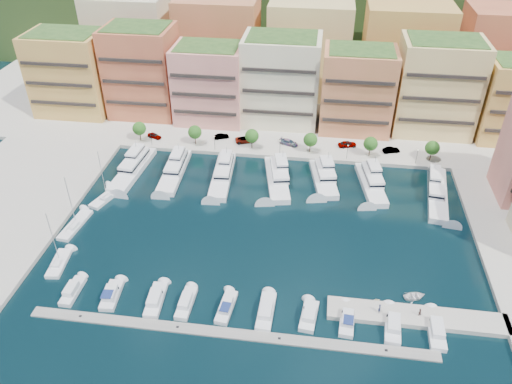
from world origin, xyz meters
The scene contains 57 objects.
ground centered at (0.00, 0.00, 0.00)m, with size 400.00×400.00×0.00m, color black.
north_quay centered at (0.00, 62.00, 0.00)m, with size 220.00×64.00×2.00m, color #9E998E.
hillside centered at (0.00, 110.00, 0.00)m, with size 240.00×40.00×58.00m, color #1D3315.
south_pontoon centered at (-3.00, -30.00, 0.00)m, with size 72.00×2.20×0.35m, color gray.
finger_pier centered at (30.00, -22.00, 0.00)m, with size 32.00×5.00×2.00m, color #9E998E.
apartment_0 centered at (-66.00, 49.99, 13.31)m, with size 22.00×16.50×24.80m.
apartment_1 centered at (-44.00, 51.99, 14.31)m, with size 20.00×16.50×26.80m.
apartment_2 centered at (-23.00, 49.99, 12.31)m, with size 20.00×15.50×22.80m.
apartment_3 centered at (-2.00, 51.99, 13.81)m, with size 22.00×16.50×25.80m.
apartment_4 centered at (20.00, 49.99, 12.81)m, with size 20.00×15.50×23.80m.
apartment_5 centered at (42.00, 51.99, 14.31)m, with size 22.00×16.50×26.80m.
backblock_0 centered at (-55.00, 74.00, 16.00)m, with size 26.00×18.00×30.00m, color #F8EDC0.
backblock_1 centered at (-25.00, 74.00, 16.00)m, with size 26.00×18.00×30.00m, color #DF7953.
backblock_2 centered at (5.00, 74.00, 16.00)m, with size 26.00×18.00×30.00m, color #EACB7C.
backblock_3 centered at (35.00, 74.00, 16.00)m, with size 26.00×18.00×30.00m, color gold.
backblock_4 centered at (65.00, 74.00, 16.00)m, with size 26.00×18.00×30.00m, color #CC6F44.
tree_0 centered at (-40.00, 33.50, 4.74)m, with size 3.80×3.80×5.65m.
tree_1 centered at (-24.00, 33.50, 4.74)m, with size 3.80×3.80×5.65m.
tree_2 centered at (-8.00, 33.50, 4.74)m, with size 3.80×3.80×5.65m.
tree_3 centered at (8.00, 33.50, 4.74)m, with size 3.80×3.80×5.65m.
tree_4 centered at (24.00, 33.50, 4.74)m, with size 3.80×3.80×5.65m.
tree_5 centered at (40.00, 33.50, 4.74)m, with size 3.80×3.80×5.65m.
lamppost_0 centered at (-36.00, 31.20, 3.83)m, with size 0.30×0.30×4.20m.
lamppost_1 centered at (-18.00, 31.20, 3.83)m, with size 0.30×0.30×4.20m.
lamppost_2 centered at (0.00, 31.20, 3.83)m, with size 0.30×0.30×4.20m.
lamppost_3 centered at (18.00, 31.20, 3.83)m, with size 0.30×0.30×4.20m.
lamppost_4 centered at (36.00, 31.20, 3.83)m, with size 0.30×0.30×4.20m.
yacht_0 centered at (-37.12, 19.19, 1.21)m, with size 6.29×21.70×7.30m.
yacht_1 centered at (-26.14, 19.52, 1.09)m, with size 5.43×20.74×7.30m.
yacht_2 centered at (-13.45, 19.36, 1.21)m, with size 5.81×21.28×7.30m.
yacht_3 centered at (0.49, 19.76, 1.21)m, with size 8.57×20.71×7.30m.
yacht_4 centered at (12.16, 21.19, 1.09)m, with size 8.08×17.60×7.30m.
yacht_5 centered at (23.92, 20.57, 1.21)m, with size 7.52×18.90×7.30m.
yacht_6 centered at (39.62, 18.63, 1.21)m, with size 7.18×22.99×7.30m.
cruiser_0 centered at (-33.90, -24.58, 0.55)m, with size 2.39×7.44×2.55m.
cruiser_1 centered at (-26.21, -24.60, 0.57)m, with size 3.39×7.67×2.66m.
cruiser_2 centered at (-17.66, -24.59, 0.55)m, with size 3.27×8.63×2.55m.
cruiser_3 centered at (-11.84, -24.59, 0.55)m, with size 2.59×7.91×2.55m.
cruiser_4 centered at (-4.31, -24.60, 0.57)m, with size 3.09×8.01×2.66m.
cruiser_5 centered at (3.02, -24.60, 0.55)m, with size 2.96×8.97×2.55m.
cruiser_6 centered at (10.78, -24.58, 0.55)m, with size 3.45×7.32×2.55m.
cruiser_7 centered at (17.54, -24.60, 0.57)m, with size 3.02×7.65×2.66m.
cruiser_8 centered at (25.51, -24.59, 0.55)m, with size 3.43×8.67×2.55m.
cruiser_9 centered at (32.87, -24.60, 0.55)m, with size 2.97×9.06×2.55m.
sailboat_2 centered at (-39.44, 5.99, 0.31)m, with size 5.64×10.12×13.20m.
sailboat_0 centered at (-40.12, -17.57, 0.32)m, with size 3.73×8.56×13.20m.
sailboat_1 centered at (-42.25, -5.27, 0.30)m, with size 3.91×11.15×13.20m.
tender_2 centered at (30.20, -16.90, 0.43)m, with size 3.00×4.20×0.87m, color silver.
tender_1 centered at (22.98, -18.95, 0.41)m, with size 1.34×1.55×0.82m, color beige.
car_0 centered at (-36.54, 35.39, 1.72)m, with size 1.70×4.21×1.44m, color gray.
car_1 centered at (-17.41, 37.70, 1.70)m, with size 1.47×4.22×1.39m, color gray.
car_2 centered at (-10.26, 36.52, 1.80)m, with size 2.67×5.79×1.61m, color gray.
car_3 centered at (1.97, 36.68, 1.77)m, with size 2.15×5.30×1.54m, color gray.
car_4 centered at (18.22, 37.79, 1.86)m, with size 2.04×5.06×1.72m, color gray.
car_5 centered at (30.07, 36.23, 1.76)m, with size 1.60×4.59×1.51m, color gray.
person_0 centered at (23.18, -22.32, 1.98)m, with size 0.71×0.47×1.96m, color #252B4A.
person_1 centered at (30.19, -21.98, 1.76)m, with size 0.74×0.58×1.52m, color #503830.
Camera 1 is at (9.71, -86.09, 69.74)m, focal length 35.00 mm.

